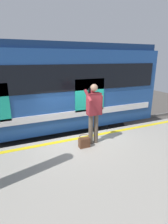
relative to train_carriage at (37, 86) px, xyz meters
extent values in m
plane|color=#4C4742|center=(-1.01, 1.80, -2.48)|extent=(26.85, 26.85, 0.00)
cube|color=#9E998E|center=(-1.01, 4.23, -2.01)|extent=(17.90, 4.87, 0.95)
cube|color=yellow|center=(-1.01, 2.10, -1.53)|extent=(17.54, 0.16, 0.01)
cube|color=slate|center=(-1.01, 0.71, -2.40)|extent=(23.27, 0.08, 0.16)
cube|color=slate|center=(-1.01, -0.72, -2.40)|extent=(23.27, 0.08, 0.16)
cube|color=#1E478C|center=(0.00, -0.01, -0.10)|extent=(9.39, 2.83, 2.87)
cube|color=navy|center=(0.00, -0.01, 1.45)|extent=(9.20, 2.60, 0.24)
cube|color=black|center=(0.00, 1.42, 0.40)|extent=(8.92, 0.03, 0.90)
cube|color=silver|center=(0.00, 1.42, -0.89)|extent=(8.92, 0.03, 0.24)
cube|color=#19A58C|center=(-1.64, 1.43, -0.24)|extent=(1.15, 0.02, 1.18)
cylinder|color=black|center=(-3.05, 1.13, -1.90)|extent=(0.84, 0.12, 0.84)
cylinder|color=black|center=(-3.05, -1.14, -1.90)|extent=(0.84, 0.12, 0.84)
cylinder|color=brown|center=(-1.31, 2.58, -1.07)|extent=(0.14, 0.14, 0.94)
cylinder|color=brown|center=(-1.13, 2.58, -1.07)|extent=(0.14, 0.14, 0.94)
cube|color=maroon|center=(-1.22, 2.58, -0.26)|extent=(0.40, 0.24, 0.66)
sphere|color=maroon|center=(-1.22, 2.42, 0.05)|extent=(0.20, 0.20, 0.20)
sphere|color=tan|center=(-1.22, 2.58, 0.22)|extent=(0.22, 0.22, 0.22)
cylinder|color=maroon|center=(-1.47, 2.58, -0.33)|extent=(0.09, 0.09, 0.60)
cylinder|color=maroon|center=(-0.99, 2.66, 0.02)|extent=(0.09, 0.42, 0.33)
cube|color=black|center=(-0.99, 2.76, 0.18)|extent=(0.07, 0.02, 0.15)
cube|color=#59331E|center=(-0.85, 2.73, -1.39)|extent=(0.33, 0.19, 0.29)
torus|color=#59331E|center=(-0.85, 2.73, -1.19)|extent=(0.30, 0.30, 0.02)
camera|label=1|loc=(1.12, 7.19, 1.04)|focal=28.64mm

